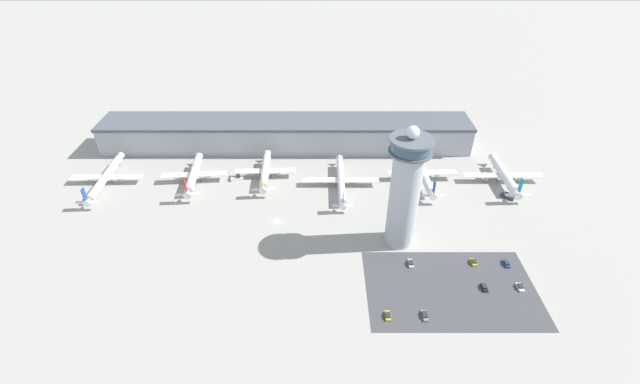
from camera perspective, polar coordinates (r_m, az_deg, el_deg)
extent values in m
plane|color=#9E9B93|center=(195.71, -5.54, -3.93)|extent=(1000.00, 1000.00, 0.00)
cube|color=#A3A8B2|center=(250.27, -4.28, 7.56)|extent=(210.14, 22.00, 15.67)
cube|color=#4C515B|center=(246.46, -4.37, 9.35)|extent=(210.14, 25.00, 1.60)
cylinder|color=#ADB2BC|center=(174.43, 11.32, -1.05)|extent=(12.04, 12.04, 43.35)
cylinder|color=#565B66|center=(162.77, 12.19, 5.27)|extent=(16.53, 16.53, 0.80)
cylinder|color=#334C60|center=(161.63, 12.30, 6.01)|extent=(15.21, 15.21, 4.05)
cylinder|color=#565B66|center=(160.46, 12.41, 6.80)|extent=(16.53, 16.53, 1.00)
sphere|color=white|center=(159.13, 12.54, 7.75)|extent=(4.95, 4.95, 4.95)
cube|color=#424247|center=(172.39, 17.21, -12.24)|extent=(64.00, 40.00, 0.01)
cylinder|color=white|center=(243.72, -26.45, 1.88)|extent=(4.56, 38.05, 3.66)
cone|color=white|center=(259.79, -24.86, 4.36)|extent=(3.74, 3.38, 3.66)
cone|color=white|center=(227.98, -28.31, -1.02)|extent=(3.40, 4.47, 3.30)
cube|color=white|center=(244.61, -26.35, 1.85)|extent=(36.51, 5.26, 0.44)
cylinder|color=#A8A8B2|center=(249.27, -27.80, 1.72)|extent=(2.11, 4.07, 2.01)
cylinder|color=#A8A8B2|center=(242.74, -24.58, 1.81)|extent=(2.11, 4.07, 2.01)
cube|color=navy|center=(224.92, -28.73, -0.17)|extent=(0.37, 2.81, 5.86)
cube|color=white|center=(226.87, -28.46, -1.13)|extent=(10.30, 2.24, 0.24)
cylinder|color=black|center=(258.90, -24.91, 3.48)|extent=(0.28, 0.28, 2.24)
cylinder|color=black|center=(244.04, -25.74, 1.31)|extent=(0.28, 0.28, 2.24)
cylinder|color=black|center=(246.24, -26.82, 1.29)|extent=(0.28, 0.28, 2.24)
cylinder|color=white|center=(228.12, -16.25, 2.36)|extent=(6.34, 29.95, 4.04)
cone|color=white|center=(242.15, -15.62, 4.47)|extent=(4.31, 3.94, 4.04)
cone|color=white|center=(213.99, -16.99, -0.11)|extent=(4.00, 5.11, 3.63)
cube|color=white|center=(228.98, -16.20, 2.29)|extent=(33.30, 6.96, 0.44)
cylinder|color=#A8A8B2|center=(232.04, -17.79, 2.09)|extent=(2.56, 4.60, 2.22)
cylinder|color=#A8A8B2|center=(229.03, -14.42, 2.26)|extent=(2.56, 4.60, 2.22)
cube|color=red|center=(210.38, -17.27, 0.91)|extent=(0.52, 2.81, 6.46)
cube|color=white|center=(212.67, -17.07, -0.23)|extent=(11.43, 2.87, 0.24)
cylinder|color=black|center=(241.27, -15.61, 3.41)|extent=(0.28, 0.28, 2.78)
cylinder|color=black|center=(229.12, -15.44, 1.65)|extent=(0.28, 0.28, 2.78)
cylinder|color=black|center=(230.35, -16.81, 1.59)|extent=(0.28, 0.28, 2.78)
cylinder|color=white|center=(224.22, -7.07, 2.90)|extent=(5.08, 29.06, 3.94)
cone|color=white|center=(238.13, -6.81, 4.96)|extent=(4.08, 3.70, 3.94)
cone|color=white|center=(210.16, -7.38, 0.48)|extent=(3.73, 4.87, 3.55)
cube|color=white|center=(225.07, -7.05, 2.83)|extent=(31.59, 5.63, 0.44)
cylinder|color=#A8A8B2|center=(227.25, -8.67, 2.66)|extent=(2.34, 4.42, 2.17)
cylinder|color=#A8A8B2|center=(226.03, -5.34, 2.75)|extent=(2.34, 4.42, 2.17)
cube|color=orange|center=(206.55, -7.50, 1.51)|extent=(0.41, 2.81, 6.31)
cube|color=white|center=(208.83, -7.41, 0.36)|extent=(11.11, 2.43, 0.24)
cylinder|color=black|center=(237.17, -6.80, 3.93)|extent=(0.28, 0.28, 2.47)
cylinder|color=black|center=(225.49, -6.32, 2.19)|extent=(0.28, 0.28, 2.47)
cylinder|color=black|center=(226.00, -7.71, 2.16)|extent=(0.28, 0.28, 2.47)
cylinder|color=white|center=(216.27, 3.05, 1.63)|extent=(3.59, 38.03, 3.47)
cone|color=white|center=(233.76, 2.87, 4.38)|extent=(3.48, 3.13, 3.47)
cone|color=white|center=(198.96, 3.27, -1.69)|extent=(3.13, 4.17, 3.12)
cube|color=white|center=(217.24, 3.04, 1.60)|extent=(38.62, 4.52, 0.44)
cylinder|color=#A8A8B2|center=(218.43, 0.90, 1.53)|extent=(1.92, 3.82, 1.91)
cylinder|color=#A8A8B2|center=(219.17, 5.14, 1.50)|extent=(1.92, 3.82, 1.91)
cube|color=navy|center=(195.64, 3.32, -0.77)|extent=(0.31, 2.80, 5.55)
cube|color=white|center=(197.76, 3.29, -1.82)|extent=(9.71, 2.03, 0.24)
cylinder|color=black|center=(232.81, 2.87, 3.45)|extent=(0.28, 0.28, 2.06)
cylinder|color=black|center=(217.89, 3.67, 1.01)|extent=(0.28, 0.28, 2.06)
cylinder|color=black|center=(217.66, 2.39, 1.02)|extent=(0.28, 0.28, 2.06)
cylinder|color=white|center=(226.63, 13.78, 2.55)|extent=(4.71, 35.51, 3.92)
cone|color=white|center=(242.84, 12.80, 5.00)|extent=(4.00, 3.61, 3.92)
cone|color=white|center=(210.53, 14.94, -0.37)|extent=(3.63, 4.78, 3.53)
cube|color=white|center=(227.57, 13.72, 2.50)|extent=(35.62, 5.19, 0.44)
cylinder|color=#A8A8B2|center=(227.25, 11.80, 2.38)|extent=(2.25, 4.36, 2.15)
cylinder|color=#A8A8B2|center=(230.98, 15.42, 2.38)|extent=(2.25, 4.36, 2.15)
cube|color=navy|center=(206.99, 15.21, 0.64)|extent=(0.36, 2.81, 6.27)
cube|color=white|center=(209.26, 15.04, -0.49)|extent=(11.01, 2.24, 0.24)
cylinder|color=black|center=(241.99, 12.84, 3.97)|extent=(0.28, 0.28, 2.78)
cylinder|color=black|center=(229.01, 14.33, 1.83)|extent=(0.28, 0.28, 2.78)
cylinder|color=black|center=(227.64, 13.00, 1.83)|extent=(0.28, 0.28, 2.78)
cylinder|color=white|center=(238.24, 23.58, 2.07)|extent=(4.50, 28.96, 4.42)
cone|color=white|center=(251.24, 22.37, 4.11)|extent=(4.43, 3.99, 4.42)
cone|color=white|center=(225.20, 24.98, -0.29)|extent=(4.00, 5.32, 3.98)
cube|color=white|center=(239.07, 23.49, 1.99)|extent=(41.05, 4.51, 0.44)
cylinder|color=#A8A8B2|center=(237.28, 21.43, 1.89)|extent=(2.45, 4.87, 2.43)
cylinder|color=#A8A8B2|center=(244.00, 25.21, 1.82)|extent=(2.45, 4.87, 2.43)
cube|color=#197FB2|center=(221.46, 25.43, 0.77)|extent=(0.31, 2.80, 7.08)
cube|color=white|center=(223.89, 25.14, -0.41)|extent=(12.39, 2.03, 0.24)
cylinder|color=black|center=(250.28, 22.43, 3.07)|extent=(0.28, 0.28, 2.28)
cylinder|color=black|center=(240.97, 24.09, 1.36)|extent=(0.28, 0.28, 2.28)
cylinder|color=black|center=(238.54, 22.73, 1.38)|extent=(0.28, 0.28, 2.28)
cube|color=black|center=(228.74, 23.89, -0.77)|extent=(5.79, 5.21, 0.12)
cube|color=#2D333D|center=(228.40, 23.93, -0.64)|extent=(6.67, 5.91, 1.42)
cube|color=#232D38|center=(227.80, 23.85, -0.32)|extent=(2.90, 2.98, 1.16)
cube|color=black|center=(226.76, -10.73, 1.60)|extent=(5.79, 3.50, 0.12)
cube|color=silver|center=(226.33, -10.76, 1.77)|extent=(6.81, 3.85, 1.74)
cube|color=#232D38|center=(225.51, -10.64, 2.13)|extent=(2.38, 2.43, 1.42)
cube|color=black|center=(160.85, 13.97, -15.86)|extent=(1.93, 4.09, 0.12)
cube|color=slate|center=(160.61, 13.99, -15.79)|extent=(2.03, 4.86, 0.75)
cube|color=#232D38|center=(160.16, 14.01, -15.60)|extent=(1.72, 2.70, 0.61)
cube|color=black|center=(181.66, 25.29, -11.60)|extent=(1.82, 3.62, 0.12)
cube|color=silver|center=(181.44, 25.32, -11.52)|extent=(1.90, 4.31, 0.77)
cube|color=#232D38|center=(181.03, 25.36, -11.34)|extent=(1.67, 2.37, 0.63)
cube|color=black|center=(176.36, 21.22, -11.96)|extent=(1.79, 3.46, 0.12)
cube|color=black|center=(176.12, 21.24, -11.89)|extent=(1.88, 4.11, 0.81)
cube|color=#232D38|center=(175.68, 21.28, -11.70)|extent=(1.62, 2.27, 0.66)
cube|color=black|center=(189.40, 23.76, -8.91)|extent=(1.85, 3.80, 0.12)
cube|color=navy|center=(189.19, 23.79, -8.83)|extent=(1.95, 4.51, 0.80)
cube|color=#232D38|center=(188.65, 23.85, -8.69)|extent=(1.65, 2.51, 0.66)
cube|color=black|center=(177.85, 12.20, -9.44)|extent=(1.92, 4.03, 0.12)
cube|color=silver|center=(177.61, 12.21, -9.36)|extent=(2.01, 4.78, 0.83)
cube|color=#232D38|center=(177.01, 12.25, -9.21)|extent=(1.72, 2.65, 0.68)
cube|color=black|center=(158.38, 9.19, -16.10)|extent=(1.69, 3.63, 0.12)
cube|color=gold|center=(158.14, 9.20, -16.03)|extent=(1.77, 4.32, 0.74)
cube|color=#232D38|center=(157.55, 9.23, -15.90)|extent=(1.53, 2.38, 0.61)
cube|color=black|center=(185.21, 19.98, -8.96)|extent=(1.82, 3.43, 0.12)
cube|color=gold|center=(184.97, 20.00, -8.88)|extent=(1.90, 4.07, 0.86)
cube|color=#232D38|center=(184.39, 20.06, -8.73)|extent=(1.65, 2.25, 0.70)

